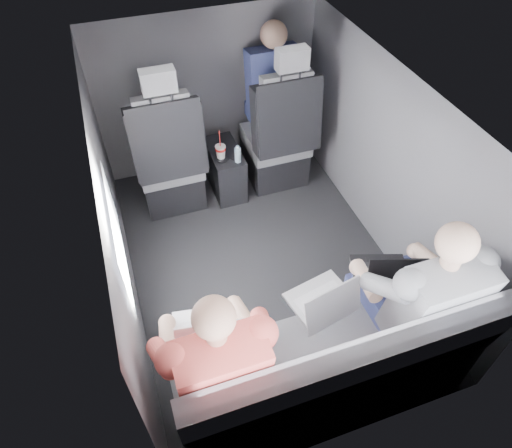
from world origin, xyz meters
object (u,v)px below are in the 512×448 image
object	(u,v)px
soda_cup	(221,152)
laptop_white	(212,335)
front_seat_right	(278,142)
passenger_rear_left	(215,359)
passenger_front_right	(272,86)
passenger_rear_right	(413,296)
laptop_black	(385,272)
front_seat_left	(170,164)
rear_bench	(327,371)
laptop_silver	(324,300)
water_bottle	(238,155)
center_console	(225,170)

from	to	relation	value
soda_cup	laptop_white	distance (m)	1.72
front_seat_right	soda_cup	size ratio (longest dim) A/B	5.04
passenger_rear_left	passenger_front_right	bearing A→B (deg)	62.86
passenger_rear_right	front_seat_right	bearing A→B (deg)	91.50
laptop_black	passenger_front_right	size ratio (longest dim) A/B	0.43
laptop_black	passenger_front_right	world-z (taller)	passenger_front_right
front_seat_left	front_seat_right	distance (m)	0.90
rear_bench	laptop_white	distance (m)	0.68
laptop_silver	passenger_front_right	size ratio (longest dim) A/B	0.43
rear_bench	front_seat_left	bearing A→B (deg)	103.31
front_seat_right	soda_cup	xyz separation A→B (m)	(-0.50, -0.05, 0.06)
front_seat_right	passenger_front_right	bearing A→B (deg)	82.18
rear_bench	water_bottle	world-z (taller)	rear_bench
laptop_silver	laptop_black	bearing A→B (deg)	8.90
laptop_black	passenger_front_right	xyz separation A→B (m)	(0.04, 1.87, 0.13)
rear_bench	laptop_black	size ratio (longest dim) A/B	4.42
center_console	passenger_rear_left	bearing A→B (deg)	-107.24
front_seat_right	laptop_white	world-z (taller)	front_seat_right
passenger_rear_left	water_bottle	bearing A→B (deg)	69.20
front_seat_right	water_bottle	world-z (taller)	front_seat_right
water_bottle	passenger_rear_left	xyz separation A→B (m)	(-0.63, -1.67, 0.16)
soda_cup	passenger_rear_left	xyz separation A→B (m)	(-0.52, -1.75, 0.16)
front_seat_left	laptop_black	world-z (taller)	front_seat_left
center_console	passenger_front_right	distance (m)	0.77
front_seat_right	center_console	world-z (taller)	front_seat_right
laptop_white	laptop_silver	bearing A→B (deg)	0.80
center_console	passenger_rear_left	size ratio (longest dim) A/B	0.40
front_seat_left	laptop_white	distance (m)	1.71
center_console	laptop_silver	world-z (taller)	laptop_silver
center_console	front_seat_right	bearing A→B (deg)	-5.07
front_seat_right	water_bottle	xyz separation A→B (m)	(-0.39, -0.14, 0.06)
front_seat_right	rear_bench	distance (m)	1.96
rear_bench	laptop_white	size ratio (longest dim) A/B	4.02
soda_cup	passenger_rear_left	bearing A→B (deg)	-106.55
front_seat_left	passenger_rear_right	size ratio (longest dim) A/B	1.01
rear_bench	passenger_front_right	size ratio (longest dim) A/B	1.89
water_bottle	passenger_rear_right	distance (m)	1.74
laptop_silver	laptop_black	xyz separation A→B (m)	(0.40, 0.06, -0.00)
front_seat_left	soda_cup	bearing A→B (deg)	-7.72
water_bottle	laptop_silver	bearing A→B (deg)	-90.48
front_seat_left	laptop_silver	world-z (taller)	front_seat_left
soda_cup	center_console	bearing A→B (deg)	61.02
front_seat_left	water_bottle	world-z (taller)	front_seat_left
passenger_front_right	laptop_white	bearing A→B (deg)	-118.14
front_seat_left	water_bottle	distance (m)	0.53
water_bottle	laptop_black	world-z (taller)	laptop_black
front_seat_right	passenger_rear_right	xyz separation A→B (m)	(0.05, -1.81, 0.24)
front_seat_right	front_seat_left	bearing A→B (deg)	180.00
passenger_rear_right	soda_cup	bearing A→B (deg)	107.39
rear_bench	front_seat_right	bearing A→B (deg)	76.69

